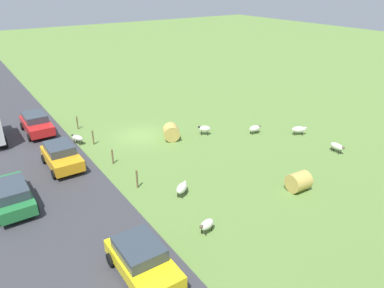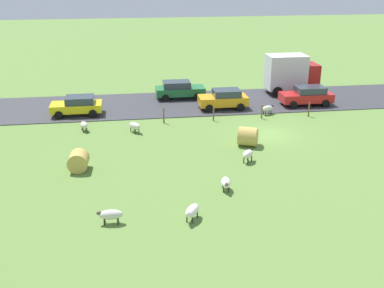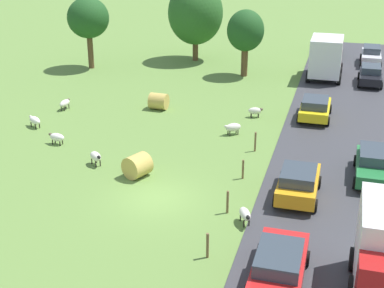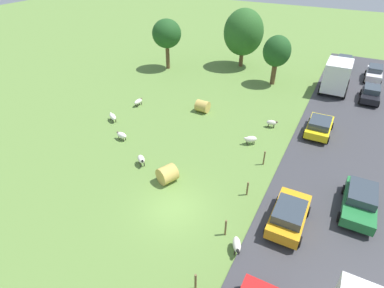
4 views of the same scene
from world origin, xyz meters
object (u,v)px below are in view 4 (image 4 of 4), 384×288
object	(u,v)px
tree_1	(167,34)
car_1	(319,126)
sheep_1	(141,159)
car_3	(371,94)
sheep_5	(122,135)
tree_2	(244,32)
car_0	(360,201)
sheep_2	(113,117)
car_2	(344,61)
hay_bale_0	(203,106)
sheep_3	(251,139)
sheep_6	(138,102)
car_4	(289,215)
sheep_4	(272,123)
hay_bale_1	(167,174)
car_5	(374,73)
truck_0	(337,75)
sheep_0	(237,245)
tree_0	(277,52)

from	to	relation	value
tree_1	car_1	world-z (taller)	tree_1
car_1	sheep_1	bearing A→B (deg)	-135.69
sheep_1	car_3	distance (m)	26.16
sheep_5	tree_2	xyz separation A→B (m)	(2.68, 22.96, 4.10)
tree_1	car_0	size ratio (longest dim) A/B	1.46
sheep_2	car_2	bearing A→B (deg)	55.56
tree_1	car_0	world-z (taller)	tree_1
car_1	hay_bale_0	bearing A→B (deg)	-175.41
sheep_3	sheep_6	bearing A→B (deg)	173.09
tree_2	car_4	size ratio (longest dim) A/B	1.86
sheep_4	car_3	bearing A→B (deg)	53.29
hay_bale_0	car_3	xyz separation A→B (m)	(15.11, 10.79, 0.25)
hay_bale_1	car_5	distance (m)	31.37
sheep_4	car_3	size ratio (longest dim) A/B	0.27
sheep_5	truck_0	distance (m)	24.97
sheep_2	sheep_3	xyz separation A→B (m)	(13.19, 2.32, 0.01)
sheep_0	sheep_3	bearing A→B (deg)	104.74
hay_bale_1	car_0	xyz separation A→B (m)	(12.54, 3.19, 0.24)
sheep_3	truck_0	distance (m)	15.97
car_1	sheep_3	bearing A→B (deg)	-137.85
sheep_0	tree_1	xyz separation A→B (m)	(-19.04, 23.84, 4.07)
sheep_1	hay_bale_0	size ratio (longest dim) A/B	0.84
sheep_1	car_2	xyz separation A→B (m)	(11.74, 31.20, 0.30)
sheep_0	sheep_2	world-z (taller)	sheep_2
sheep_1	tree_0	world-z (taller)	tree_0
sheep_4	sheep_6	world-z (taller)	sheep_6
sheep_1	car_1	distance (m)	16.13
car_3	car_4	distance (m)	22.36
hay_bale_1	car_3	distance (m)	25.22
sheep_1	car_3	xyz separation A→B (m)	(15.39, 21.15, 0.31)
sheep_2	car_5	xyz separation A→B (m)	(22.09, 23.47, 0.43)
sheep_5	tree_2	distance (m)	23.47
car_0	car_2	size ratio (longest dim) A/B	0.98
tree_1	car_5	distance (m)	26.65
truck_0	car_1	distance (m)	10.70
sheep_5	hay_bale_1	size ratio (longest dim) A/B	0.89
sheep_5	car_3	world-z (taller)	car_3
sheep_0	hay_bale_0	distance (m)	17.18
hay_bale_0	truck_0	distance (m)	16.22
car_0	car_2	bearing A→B (deg)	97.19
sheep_5	hay_bale_0	distance (m)	9.07
tree_0	tree_2	world-z (taller)	tree_2
tree_0	tree_1	world-z (taller)	tree_1
sheep_2	car_3	bearing A→B (deg)	37.19
sheep_6	car_3	xyz separation A→B (m)	(21.73, 12.77, 0.36)
tree_2	car_1	size ratio (longest dim) A/B	1.85
car_4	car_0	bearing A→B (deg)	41.73
sheep_0	tree_0	world-z (taller)	tree_0
sheep_0	sheep_4	size ratio (longest dim) A/B	1.11
sheep_6	sheep_2	bearing A→B (deg)	-93.26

